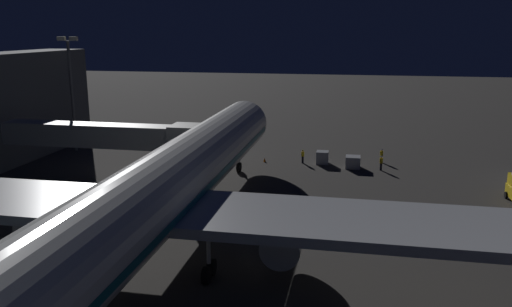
% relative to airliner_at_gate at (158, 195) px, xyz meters
% --- Properties ---
extents(ground_plane, '(320.00, 320.00, 0.00)m').
position_rel_airliner_at_gate_xyz_m(ground_plane, '(0.00, -11.26, -5.36)').
color(ground_plane, '#383533').
extents(airliner_at_gate, '(52.25, 64.87, 19.99)m').
position_rel_airliner_at_gate_xyz_m(airliner_at_gate, '(0.00, 0.00, 0.00)').
color(airliner_at_gate, silver).
rests_on(airliner_at_gate, ground_plane).
extents(jet_bridge, '(23.15, 3.40, 6.97)m').
position_rel_airliner_at_gate_xyz_m(jet_bridge, '(12.36, -18.69, 0.09)').
color(jet_bridge, '#9E9E99').
rests_on(jet_bridge, ground_plane).
extents(apron_floodlight_mast, '(2.90, 0.50, 16.03)m').
position_rel_airliner_at_gate_xyz_m(apron_floodlight_mast, '(25.50, -32.74, 4.07)').
color(apron_floodlight_mast, '#59595E').
rests_on(apron_floodlight_mast, ground_plane).
extents(baggage_container_near_belt, '(1.81, 1.83, 1.49)m').
position_rel_airliner_at_gate_xyz_m(baggage_container_near_belt, '(-13.62, -30.61, -4.61)').
color(baggage_container_near_belt, '#B7BABF').
rests_on(baggage_container_near_belt, ground_plane).
extents(baggage_container_mid_row, '(1.54, 1.55, 1.63)m').
position_rel_airliner_at_gate_xyz_m(baggage_container_mid_row, '(-9.71, -32.03, -4.54)').
color(baggage_container_mid_row, '#B7BABF').
rests_on(baggage_container_mid_row, ground_plane).
extents(ground_crew_near_nose_gear, '(0.40, 0.40, 1.78)m').
position_rel_airliner_at_gate_xyz_m(ground_crew_near_nose_gear, '(-7.18, -31.80, -4.37)').
color(ground_crew_near_nose_gear, black).
rests_on(ground_crew_near_nose_gear, ground_plane).
extents(ground_crew_by_belt_loader, '(0.40, 0.40, 1.85)m').
position_rel_airliner_at_gate_xyz_m(ground_crew_by_belt_loader, '(-17.04, -30.06, -4.33)').
color(ground_crew_by_belt_loader, black).
rests_on(ground_crew_by_belt_loader, ground_plane).
extents(ground_crew_marshaller_fwd, '(0.40, 0.40, 1.81)m').
position_rel_airliner_at_gate_xyz_m(ground_crew_marshaller_fwd, '(-17.23, -34.10, -4.36)').
color(ground_crew_marshaller_fwd, black).
rests_on(ground_crew_marshaller_fwd, ground_plane).
extents(traffic_cone_nose_port, '(0.36, 0.36, 0.55)m').
position_rel_airliner_at_gate_xyz_m(traffic_cone_nose_port, '(-2.20, -31.50, -5.08)').
color(traffic_cone_nose_port, orange).
rests_on(traffic_cone_nose_port, ground_plane).
extents(traffic_cone_nose_starboard, '(0.36, 0.36, 0.55)m').
position_rel_airliner_at_gate_xyz_m(traffic_cone_nose_starboard, '(2.20, -31.50, -5.08)').
color(traffic_cone_nose_starboard, orange).
rests_on(traffic_cone_nose_starboard, ground_plane).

